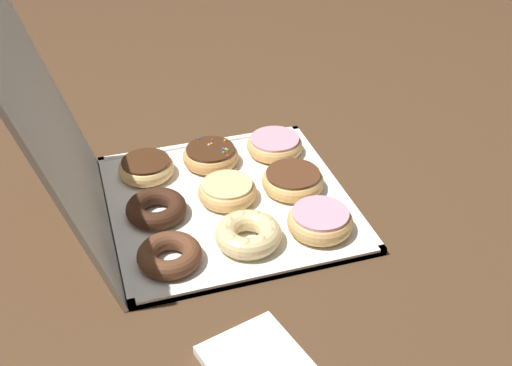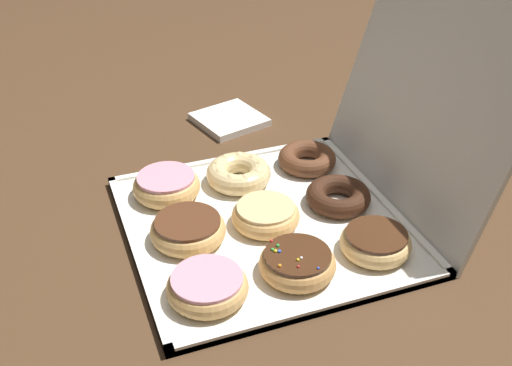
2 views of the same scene
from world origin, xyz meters
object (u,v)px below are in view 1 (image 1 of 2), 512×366
at_px(cruller_donut_3, 247,234).
at_px(chocolate_cake_ring_donut_7, 156,208).
at_px(sprinkle_donut_5, 212,155).
at_px(chocolate_frosted_donut_1, 294,182).
at_px(pink_frosted_donut_2, 275,145).
at_px(chocolate_cake_ring_donut_6, 170,255).
at_px(glazed_ring_donut_4, 230,191).
at_px(donut_box, 228,203).
at_px(napkin_stack, 255,361).
at_px(chocolate_frosted_donut_8, 146,168).
at_px(pink_frosted_donut_0, 320,221).

relative_size(cruller_donut_3, chocolate_cake_ring_donut_7, 1.05).
distance_m(cruller_donut_3, sprinkle_donut_5, 0.26).
bearing_deg(chocolate_frosted_donut_1, sprinkle_donut_5, 42.06).
relative_size(pink_frosted_donut_2, chocolate_cake_ring_donut_7, 1.05).
height_order(pink_frosted_donut_2, chocolate_cake_ring_donut_6, pink_frosted_donut_2).
relative_size(chocolate_frosted_donut_1, chocolate_cake_ring_donut_6, 1.11).
xyz_separation_m(glazed_ring_donut_4, chocolate_cake_ring_donut_7, (-0.01, 0.14, -0.00)).
distance_m(donut_box, sprinkle_donut_5, 0.13).
xyz_separation_m(cruller_donut_3, glazed_ring_donut_4, (0.13, -0.01, -0.00)).
height_order(donut_box, chocolate_cake_ring_donut_7, chocolate_cake_ring_donut_7).
distance_m(chocolate_frosted_donut_1, napkin_stack, 0.41).
height_order(glazed_ring_donut_4, chocolate_frosted_donut_8, same).
height_order(pink_frosted_donut_0, chocolate_cake_ring_donut_6, pink_frosted_donut_0).
distance_m(donut_box, napkin_stack, 0.38).
relative_size(pink_frosted_donut_0, glazed_ring_donut_4, 1.05).
bearing_deg(chocolate_frosted_donut_8, chocolate_frosted_donut_1, -117.26).
height_order(donut_box, napkin_stack, same).
xyz_separation_m(sprinkle_donut_5, napkin_stack, (-0.50, 0.07, -0.02)).
xyz_separation_m(chocolate_frosted_donut_8, napkin_stack, (-0.50, -0.07, -0.02)).
bearing_deg(pink_frosted_donut_2, sprinkle_donut_5, 90.61).
bearing_deg(chocolate_cake_ring_donut_6, donut_box, -45.04).
bearing_deg(pink_frosted_donut_0, chocolate_cake_ring_donut_6, 91.01).
bearing_deg(cruller_donut_3, napkin_stack, 165.67).
height_order(cruller_donut_3, chocolate_cake_ring_donut_6, cruller_donut_3).
distance_m(pink_frosted_donut_0, chocolate_frosted_donut_8, 0.37).
distance_m(glazed_ring_donut_4, sprinkle_donut_5, 0.13).
distance_m(pink_frosted_donut_0, sprinkle_donut_5, 0.29).
distance_m(donut_box, glazed_ring_donut_4, 0.02).
bearing_deg(chocolate_frosted_donut_8, chocolate_cake_ring_donut_7, 178.18).
bearing_deg(pink_frosted_donut_2, cruller_donut_3, 152.28).
distance_m(cruller_donut_3, napkin_stack, 0.25).
xyz_separation_m(cruller_donut_3, chocolate_cake_ring_donut_6, (-0.01, 0.14, -0.00)).
height_order(pink_frosted_donut_0, chocolate_frosted_donut_8, pink_frosted_donut_0).
xyz_separation_m(pink_frosted_donut_2, glazed_ring_donut_4, (-0.13, 0.13, 0.00)).
distance_m(pink_frosted_donut_2, sprinkle_donut_5, 0.13).
bearing_deg(chocolate_cake_ring_donut_7, glazed_ring_donut_4, -85.55).
xyz_separation_m(pink_frosted_donut_0, chocolate_frosted_donut_8, (0.26, 0.26, -0.00)).
bearing_deg(cruller_donut_3, chocolate_frosted_donut_8, 26.84).
distance_m(chocolate_frosted_donut_1, sprinkle_donut_5, 0.18).
height_order(sprinkle_donut_5, chocolate_frosted_donut_8, sprinkle_donut_5).
height_order(donut_box, pink_frosted_donut_2, pink_frosted_donut_2).
xyz_separation_m(sprinkle_donut_5, chocolate_frosted_donut_8, (-0.00, 0.13, -0.00)).
height_order(glazed_ring_donut_4, sprinkle_donut_5, sprinkle_donut_5).
height_order(pink_frosted_donut_0, pink_frosted_donut_2, pink_frosted_donut_0).
distance_m(glazed_ring_donut_4, napkin_stack, 0.38).
height_order(sprinkle_donut_5, chocolate_cake_ring_donut_6, sprinkle_donut_5).
distance_m(chocolate_frosted_donut_1, pink_frosted_donut_2, 0.14).
xyz_separation_m(donut_box, glazed_ring_donut_4, (0.01, -0.00, 0.02)).
bearing_deg(chocolate_cake_ring_donut_6, chocolate_cake_ring_donut_7, -0.76).
bearing_deg(chocolate_cake_ring_donut_6, chocolate_frosted_donut_1, -63.32).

